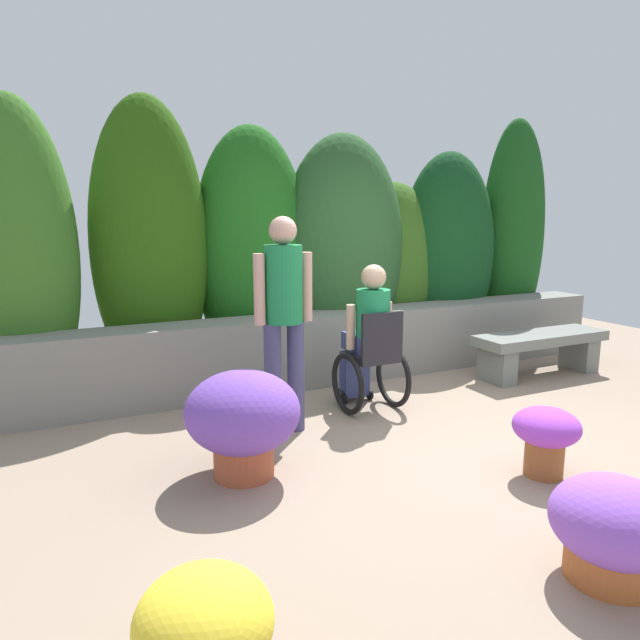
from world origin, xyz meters
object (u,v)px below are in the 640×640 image
object	(u,v)px
flower_pot_purple_near	(613,528)
flower_pot_terracotta_by_wall	(205,635)
flower_pot_small_foreground	(243,418)
person_standing_companion	(284,310)
stone_bench	(541,347)
person_in_wheelchair	(369,343)
flower_pot_red_accent	(546,434)

from	to	relation	value
flower_pot_purple_near	flower_pot_terracotta_by_wall	bearing A→B (deg)	175.94
flower_pot_terracotta_by_wall	flower_pot_small_foreground	distance (m)	1.84
flower_pot_terracotta_by_wall	flower_pot_small_foreground	bearing A→B (deg)	67.77
flower_pot_small_foreground	person_standing_companion	bearing A→B (deg)	48.28
stone_bench	flower_pot_terracotta_by_wall	distance (m)	5.14
person_in_wheelchair	stone_bench	bearing A→B (deg)	8.64
flower_pot_red_accent	person_in_wheelchair	bearing A→B (deg)	103.27
person_standing_companion	flower_pot_small_foreground	xyz separation A→B (m)	(-0.55, -0.62, -0.60)
stone_bench	flower_pot_red_accent	xyz separation A→B (m)	(-1.86, -1.82, -0.03)
flower_pot_red_accent	flower_pot_small_foreground	bearing A→B (deg)	154.56
person_standing_companion	flower_pot_purple_near	size ratio (longest dim) A/B	2.89
stone_bench	flower_pot_small_foreground	distance (m)	3.83
person_in_wheelchair	person_standing_companion	world-z (taller)	person_standing_companion
flower_pot_terracotta_by_wall	flower_pot_small_foreground	world-z (taller)	flower_pot_small_foreground
flower_pot_red_accent	flower_pot_small_foreground	size ratio (longest dim) A/B	0.61
stone_bench	flower_pot_purple_near	world-z (taller)	flower_pot_purple_near
stone_bench	person_in_wheelchair	bearing A→B (deg)	-177.54
flower_pot_red_accent	flower_pot_small_foreground	distance (m)	2.05
flower_pot_red_accent	flower_pot_purple_near	bearing A→B (deg)	-121.11
flower_pot_purple_near	flower_pot_small_foreground	bearing A→B (deg)	124.62
flower_pot_purple_near	flower_pot_terracotta_by_wall	world-z (taller)	flower_pot_terracotta_by_wall
stone_bench	flower_pot_small_foreground	world-z (taller)	flower_pot_small_foreground
stone_bench	person_standing_companion	bearing A→B (deg)	-175.15
person_in_wheelchair	person_standing_companion	xyz separation A→B (m)	(-0.90, -0.18, 0.39)
stone_bench	flower_pot_terracotta_by_wall	size ratio (longest dim) A/B	3.06
person_standing_companion	flower_pot_red_accent	bearing A→B (deg)	-46.37
stone_bench	flower_pot_red_accent	size ratio (longest dim) A/B	3.31
person_standing_companion	flower_pot_red_accent	size ratio (longest dim) A/B	3.65
person_standing_companion	flower_pot_small_foreground	world-z (taller)	person_standing_companion
person_standing_companion	stone_bench	bearing A→B (deg)	8.50
person_standing_companion	flower_pot_purple_near	xyz separation A→B (m)	(0.72, -2.46, -0.74)
person_in_wheelchair	flower_pot_terracotta_by_wall	world-z (taller)	person_in_wheelchair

